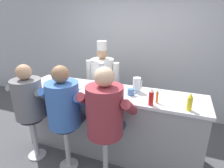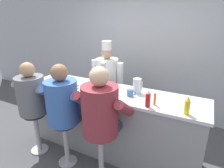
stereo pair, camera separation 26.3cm
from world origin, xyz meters
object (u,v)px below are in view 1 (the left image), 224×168
coffee_mug_blue (131,92)px  cup_stack_steel (102,74)px  ketchup_bottle_red (151,97)px  diner_seated_maroon (106,113)px  water_pitcher_clear (137,85)px  diner_seated_blue (65,106)px  hot_sauce_bottle_orange (157,97)px  diner_seated_grey (30,101)px  mustard_bottle_yellow (190,102)px  breakfast_plate (74,87)px  cook_in_whites_near (103,82)px  cereal_bowl (101,91)px

coffee_mug_blue → cup_stack_steel: cup_stack_steel is taller
ketchup_bottle_red → diner_seated_maroon: (-0.48, -0.27, -0.17)m
water_pitcher_clear → diner_seated_blue: diner_seated_blue is taller
ketchup_bottle_red → hot_sauce_bottle_orange: (0.06, 0.09, -0.03)m
water_pitcher_clear → diner_seated_grey: size_ratio=0.14×
diner_seated_maroon → mustard_bottle_yellow: bearing=17.7°
breakfast_plate → cup_stack_steel: cup_stack_steel is taller
diner_seated_blue → coffee_mug_blue: bearing=32.7°
breakfast_plate → ketchup_bottle_red: bearing=-7.7°
diner_seated_maroon → cook_in_whites_near: size_ratio=0.93×
hot_sauce_bottle_orange → diner_seated_blue: (-1.11, -0.36, -0.15)m
diner_seated_grey → water_pitcher_clear: bearing=25.1°
hot_sauce_bottle_orange → cook_in_whites_near: 1.37m
cup_stack_steel → coffee_mug_blue: bearing=-21.1°
water_pitcher_clear → cereal_bowl: 0.52m
cup_stack_steel → diner_seated_blue: (-0.22, -0.68, -0.26)m
mustard_bottle_yellow → water_pitcher_clear: (-0.70, 0.34, 0.01)m
ketchup_bottle_red → diner_seated_maroon: 0.57m
water_pitcher_clear → cereal_bowl: bearing=-152.8°
breakfast_plate → cereal_bowl: size_ratio=1.43×
coffee_mug_blue → diner_seated_maroon: 0.52m
cereal_bowl → coffee_mug_blue: coffee_mug_blue is taller
cup_stack_steel → diner_seated_maroon: bearing=-62.3°
hot_sauce_bottle_orange → coffee_mug_blue: 0.38m
breakfast_plate → cereal_bowl: 0.46m
mustard_bottle_yellow → cup_stack_steel: (-1.27, 0.39, 0.08)m
mustard_bottle_yellow → diner_seated_blue: (-1.48, -0.29, -0.18)m
diner_seated_maroon → diner_seated_blue: bearing=-179.8°
ketchup_bottle_red → water_pitcher_clear: 0.45m
cereal_bowl → coffee_mug_blue: 0.42m
mustard_bottle_yellow → coffee_mug_blue: bearing=165.9°
ketchup_bottle_red → water_pitcher_clear: (-0.27, 0.36, 0.00)m
diner_seated_blue → cook_in_whites_near: size_ratio=0.91×
water_pitcher_clear → coffee_mug_blue: bearing=-104.4°
mustard_bottle_yellow → cereal_bowl: mustard_bottle_yellow is taller
breakfast_plate → cup_stack_steel: bearing=36.0°
diner_seated_grey → cook_in_whites_near: size_ratio=0.88×
cup_stack_steel → diner_seated_grey: (-0.79, -0.68, -0.28)m
diner_seated_blue → hot_sauce_bottle_orange: bearing=18.0°
ketchup_bottle_red → diner_seated_maroon: size_ratio=0.14×
cook_in_whites_near → mustard_bottle_yellow: bearing=-30.6°
cup_stack_steel → diner_seated_blue: bearing=-107.7°
diner_seated_grey → diner_seated_maroon: diner_seated_maroon is taller
coffee_mug_blue → diner_seated_grey: size_ratio=0.09×
mustard_bottle_yellow → cup_stack_steel: cup_stack_steel is taller
hot_sauce_bottle_orange → diner_seated_blue: 1.18m
mustard_bottle_yellow → ketchup_bottle_red: bearing=-177.4°
ketchup_bottle_red → cook_in_whites_near: 1.38m
mustard_bottle_yellow → hot_sauce_bottle_orange: (-0.37, 0.07, -0.02)m
mustard_bottle_yellow → cereal_bowl: 1.16m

